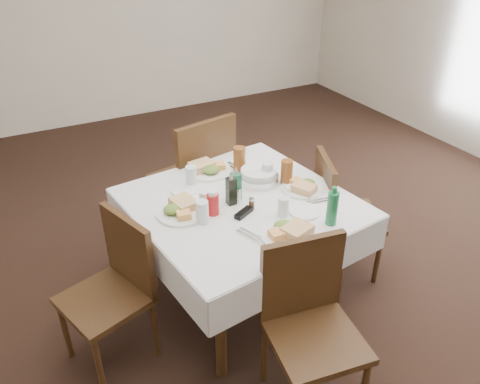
{
  "coord_description": "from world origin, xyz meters",
  "views": [
    {
      "loc": [
        -1.34,
        -2.21,
        2.21
      ],
      "look_at": [
        -0.23,
        -0.09,
        0.8
      ],
      "focal_mm": 35.0,
      "sensor_mm": 36.0,
      "label": 1
    }
  ],
  "objects_px": {
    "ketchup_bottle": "(213,203)",
    "bread_basket": "(259,176)",
    "water_n": "(191,176)",
    "chair_south": "(309,315)",
    "chair_west": "(116,282)",
    "water_w": "(202,212)",
    "green_bottle": "(332,208)",
    "coffee_mug": "(205,198)",
    "oil_cruet_green": "(236,185)",
    "chair_north": "(198,174)",
    "chair_east": "(337,209)",
    "dining_table": "(241,214)",
    "water_s": "(283,207)",
    "water_e": "(268,172)",
    "oil_cruet_dark": "(231,190)"
  },
  "relations": [
    {
      "from": "bread_basket",
      "to": "water_e",
      "type": "bearing_deg",
      "value": -29.3
    },
    {
      "from": "chair_north",
      "to": "chair_west",
      "type": "distance_m",
      "value": 1.14
    },
    {
      "from": "chair_south",
      "to": "water_s",
      "type": "height_order",
      "value": "chair_south"
    },
    {
      "from": "dining_table",
      "to": "ketchup_bottle",
      "type": "bearing_deg",
      "value": -167.08
    },
    {
      "from": "bread_basket",
      "to": "chair_north",
      "type": "bearing_deg",
      "value": 107.25
    },
    {
      "from": "oil_cruet_dark",
      "to": "ketchup_bottle",
      "type": "bearing_deg",
      "value": -160.63
    },
    {
      "from": "chair_west",
      "to": "green_bottle",
      "type": "distance_m",
      "value": 1.24
    },
    {
      "from": "bread_basket",
      "to": "oil_cruet_green",
      "type": "xyz_separation_m",
      "value": [
        -0.22,
        -0.12,
        0.05
      ]
    },
    {
      "from": "dining_table",
      "to": "chair_south",
      "type": "distance_m",
      "value": 0.77
    },
    {
      "from": "chair_north",
      "to": "chair_west",
      "type": "relative_size",
      "value": 1.18
    },
    {
      "from": "water_w",
      "to": "ketchup_bottle",
      "type": "relative_size",
      "value": 0.89
    },
    {
      "from": "coffee_mug",
      "to": "chair_north",
      "type": "bearing_deg",
      "value": 70.85
    },
    {
      "from": "dining_table",
      "to": "water_n",
      "type": "distance_m",
      "value": 0.4
    },
    {
      "from": "chair_south",
      "to": "ketchup_bottle",
      "type": "xyz_separation_m",
      "value": [
        -0.18,
        0.71,
        0.31
      ]
    },
    {
      "from": "oil_cruet_dark",
      "to": "chair_east",
      "type": "bearing_deg",
      "value": -1.7
    },
    {
      "from": "ketchup_bottle",
      "to": "chair_east",
      "type": "bearing_deg",
      "value": 1.58
    },
    {
      "from": "chair_south",
      "to": "coffee_mug",
      "type": "height_order",
      "value": "chair_south"
    },
    {
      "from": "dining_table",
      "to": "water_w",
      "type": "distance_m",
      "value": 0.34
    },
    {
      "from": "chair_east",
      "to": "coffee_mug",
      "type": "relative_size",
      "value": 7.88
    },
    {
      "from": "water_n",
      "to": "water_s",
      "type": "height_order",
      "value": "water_n"
    },
    {
      "from": "ketchup_bottle",
      "to": "bread_basket",
      "type": "bearing_deg",
      "value": 26.57
    },
    {
      "from": "water_n",
      "to": "chair_west",
      "type": "bearing_deg",
      "value": -148.94
    },
    {
      "from": "chair_east",
      "to": "oil_cruet_green",
      "type": "distance_m",
      "value": 0.82
    },
    {
      "from": "dining_table",
      "to": "water_s",
      "type": "distance_m",
      "value": 0.32
    },
    {
      "from": "dining_table",
      "to": "water_e",
      "type": "height_order",
      "value": "water_e"
    },
    {
      "from": "chair_north",
      "to": "water_w",
      "type": "distance_m",
      "value": 0.92
    },
    {
      "from": "chair_south",
      "to": "ketchup_bottle",
      "type": "bearing_deg",
      "value": 104.31
    },
    {
      "from": "chair_east",
      "to": "green_bottle",
      "type": "relative_size",
      "value": 3.85
    },
    {
      "from": "water_w",
      "to": "coffee_mug",
      "type": "bearing_deg",
      "value": 61.67
    },
    {
      "from": "dining_table",
      "to": "ketchup_bottle",
      "type": "relative_size",
      "value": 9.17
    },
    {
      "from": "bread_basket",
      "to": "green_bottle",
      "type": "xyz_separation_m",
      "value": [
        0.11,
        -0.59,
        0.06
      ]
    },
    {
      "from": "chair_west",
      "to": "water_s",
      "type": "height_order",
      "value": "same"
    },
    {
      "from": "chair_west",
      "to": "water_s",
      "type": "bearing_deg",
      "value": -11.82
    },
    {
      "from": "dining_table",
      "to": "coffee_mug",
      "type": "bearing_deg",
      "value": 159.1
    },
    {
      "from": "chair_south",
      "to": "water_e",
      "type": "height_order",
      "value": "chair_south"
    },
    {
      "from": "water_w",
      "to": "green_bottle",
      "type": "xyz_separation_m",
      "value": [
        0.61,
        -0.34,
        0.04
      ]
    },
    {
      "from": "oil_cruet_dark",
      "to": "water_s",
      "type": "bearing_deg",
      "value": -50.97
    },
    {
      "from": "chair_west",
      "to": "water_w",
      "type": "distance_m",
      "value": 0.6
    },
    {
      "from": "dining_table",
      "to": "chair_west",
      "type": "xyz_separation_m",
      "value": [
        -0.79,
        -0.05,
        -0.17
      ]
    },
    {
      "from": "oil_cruet_dark",
      "to": "oil_cruet_green",
      "type": "xyz_separation_m",
      "value": [
        0.05,
        0.04,
        0.0
      ]
    },
    {
      "from": "dining_table",
      "to": "oil_cruet_dark",
      "type": "relative_size",
      "value": 6.28
    },
    {
      "from": "chair_east",
      "to": "water_w",
      "type": "distance_m",
      "value": 1.06
    },
    {
      "from": "water_n",
      "to": "chair_south",
      "type": "bearing_deg",
      "value": -81.5
    },
    {
      "from": "water_n",
      "to": "ketchup_bottle",
      "type": "bearing_deg",
      "value": -93.19
    },
    {
      "from": "chair_north",
      "to": "bread_basket",
      "type": "relative_size",
      "value": 4.09
    },
    {
      "from": "chair_east",
      "to": "oil_cruet_dark",
      "type": "xyz_separation_m",
      "value": [
        -0.79,
        0.02,
        0.35
      ]
    },
    {
      "from": "dining_table",
      "to": "water_w",
      "type": "xyz_separation_m",
      "value": [
        -0.29,
        -0.09,
        0.15
      ]
    },
    {
      "from": "ketchup_bottle",
      "to": "coffee_mug",
      "type": "bearing_deg",
      "value": 87.67
    },
    {
      "from": "water_s",
      "to": "ketchup_bottle",
      "type": "relative_size",
      "value": 0.78
    },
    {
      "from": "oil_cruet_dark",
      "to": "ketchup_bottle",
      "type": "height_order",
      "value": "oil_cruet_dark"
    }
  ]
}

